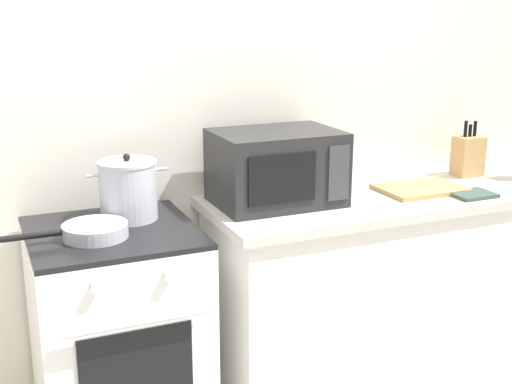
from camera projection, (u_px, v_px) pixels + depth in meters
back_wall at (239, 114)px, 2.93m from camera, size 4.40×0.10×2.50m
lower_cabinet_right at (391, 294)px, 3.06m from camera, size 1.64×0.56×0.88m
countertop_right at (397, 197)px, 2.94m from camera, size 1.70×0.60×0.04m
stove at (119, 344)px, 2.56m from camera, size 0.60×0.64×0.92m
stock_pot at (128, 190)px, 2.54m from camera, size 0.31×0.22×0.25m
frying_pan at (93, 231)px, 2.35m from camera, size 0.43×0.23×0.05m
microwave at (276, 168)px, 2.73m from camera, size 0.50×0.37×0.30m
cutting_board at (420, 189)px, 2.95m from camera, size 0.36×0.26×0.02m
knife_block at (468, 156)px, 3.20m from camera, size 0.13×0.10×0.27m
oven_mitt at (472, 194)px, 2.87m from camera, size 0.18×0.14×0.02m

